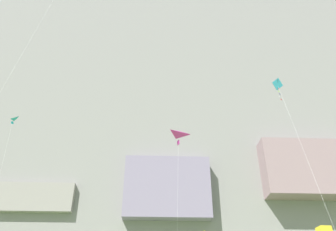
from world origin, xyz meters
The scene contains 4 objects.
cliff_face centered at (0.02, 60.82, 41.44)m, with size 180.00×34.74×82.98m.
kite_delta_front_field centered at (-20.09, 31.64, 22.23)m, with size 2.25×1.68×23.64m.
kite_delta_mid_right centered at (0.31, 28.05, 18.72)m, with size 2.17×3.23×19.18m.
kite_diamond_high_center centered at (10.98, 22.77, 22.49)m, with size 1.49×6.36×24.65m.
Camera 1 is at (-2.03, -6.01, 1.54)m, focal length 36.89 mm.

